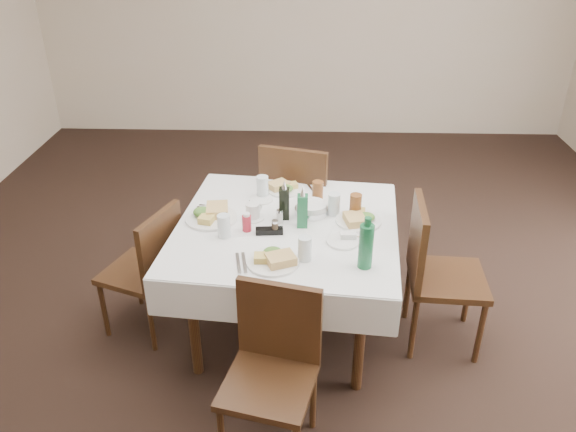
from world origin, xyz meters
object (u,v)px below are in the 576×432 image
object	(u,v)px
chair_east	(433,267)
water_s	(305,248)
water_n	(263,187)
coffee_mug	(253,212)
chair_south	(274,360)
ketchup_bottle	(247,223)
oil_cruet_dark	(284,202)
water_e	(334,204)
chair_north	(297,199)
dining_table	(287,237)
oil_cruet_green	(302,209)
chair_west	(150,265)
green_bottle	(366,245)
water_w	(224,226)
bread_basket	(311,209)

from	to	relation	value
chair_east	water_s	bearing A→B (deg)	-158.53
water_n	coffee_mug	size ratio (longest dim) A/B	1.04
chair_south	ketchup_bottle	xyz separation A→B (m)	(-0.19, 0.76, 0.32)
oil_cruet_dark	ketchup_bottle	distance (m)	0.26
water_s	water_e	xyz separation A→B (m)	(0.17, 0.50, 0.00)
chair_north	coffee_mug	world-z (taller)	chair_north
dining_table	oil_cruet_green	xyz separation A→B (m)	(0.09, -0.01, 0.19)
dining_table	oil_cruet_green	distance (m)	0.21
dining_table	chair_east	bearing A→B (deg)	-4.28
oil_cruet_green	chair_north	bearing A→B (deg)	93.36
water_n	dining_table	bearing A→B (deg)	-65.10
dining_table	chair_north	distance (m)	0.72
chair_west	green_bottle	xyz separation A→B (m)	(1.24, -0.38, 0.40)
dining_table	coffee_mug	size ratio (longest dim) A/B	10.44
oil_cruet_green	ketchup_bottle	size ratio (longest dim) A/B	2.25
chair_north	chair_south	bearing A→B (deg)	-92.95
chair_west	water_s	size ratio (longest dim) A/B	6.41
chair_north	oil_cruet_dark	distance (m)	0.70
water_e	water_w	size ratio (longest dim) A/B	1.02
water_s	water_e	world-z (taller)	water_e
chair_north	oil_cruet_green	distance (m)	0.78
chair_west	oil_cruet_dark	bearing A→B (deg)	8.48
chair_south	water_s	distance (m)	0.59
bread_basket	green_bottle	size ratio (longest dim) A/B	0.71
chair_south	water_s	bearing A→B (deg)	73.61
green_bottle	water_w	bearing A→B (deg)	160.13
water_n	oil_cruet_green	distance (m)	0.45
chair_north	water_w	world-z (taller)	chair_north
chair_south	oil_cruet_green	distance (m)	0.91
ketchup_bottle	chair_north	bearing A→B (deg)	70.81
water_n	coffee_mug	xyz separation A→B (m)	(-0.03, -0.29, -0.02)
water_w	water_e	bearing A→B (deg)	24.35
chair_east	ketchup_bottle	xyz separation A→B (m)	(-1.09, -0.01, 0.28)
dining_table	water_s	xyz separation A→B (m)	(0.11, -0.36, 0.15)
water_s	oil_cruet_green	xyz separation A→B (m)	(-0.02, 0.35, 0.04)
dining_table	bread_basket	size ratio (longest dim) A/B	6.87
water_w	coffee_mug	size ratio (longest dim) A/B	1.00
water_e	chair_north	bearing A→B (deg)	111.86
chair_north	water_e	xyz separation A→B (m)	(0.23, -0.57, 0.26)
water_s	coffee_mug	size ratio (longest dim) A/B	1.00
dining_table	ketchup_bottle	world-z (taller)	ketchup_bottle
dining_table	water_n	bearing A→B (deg)	114.90
chair_north	water_w	xyz separation A→B (m)	(-0.39, -0.85, 0.26)
chair_north	water_e	size ratio (longest dim) A/B	7.31
water_n	chair_south	bearing A→B (deg)	-83.53
green_bottle	coffee_mug	bearing A→B (deg)	141.80
chair_south	bread_basket	xyz separation A→B (m)	(0.17, 0.98, 0.30)
coffee_mug	water_w	bearing A→B (deg)	-123.88
ketchup_bottle	chair_west	bearing A→B (deg)	176.64
chair_south	bread_basket	distance (m)	1.04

